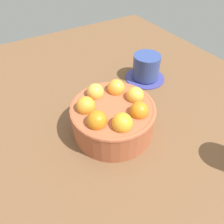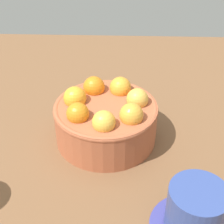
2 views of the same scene
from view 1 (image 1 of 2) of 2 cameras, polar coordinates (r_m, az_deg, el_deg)
The scene contains 3 objects.
ground_plane at distance 47.35cm, azimuth 0.22°, elevation -6.23°, with size 110.91×91.41×3.67cm, color brown.
terracotta_bowl at distance 42.87cm, azimuth 0.22°, elevation -1.03°, with size 17.17×17.17×9.29cm.
coffee_cup at distance 59.64cm, azimuth 9.22°, elevation 11.64°, with size 11.00×11.00×7.12cm.
Camera 1 is at (25.98, -15.88, 34.42)cm, focal length 33.62 mm.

